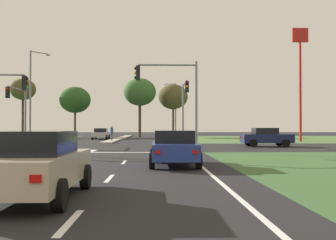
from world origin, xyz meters
TOP-DOWN VIEW (x-y plane):
  - ground_plane at (0.00, 30.00)m, footprint 200.00×200.00m
  - grass_verge_far_right at (25.50, 54.50)m, footprint 35.00×35.00m
  - median_island_near at (0.00, 11.00)m, footprint 1.20×22.00m
  - median_island_far at (0.00, 55.00)m, footprint 1.20×36.00m
  - lane_dash_near at (3.50, 3.65)m, footprint 0.14×2.00m
  - lane_dash_second at (3.50, 9.65)m, footprint 0.14×2.00m
  - lane_dash_third at (3.50, 15.65)m, footprint 0.14×2.00m
  - edge_line_right at (6.85, 12.00)m, footprint 0.14×24.00m
  - stop_bar_near at (3.80, 23.00)m, footprint 6.40×0.50m
  - crosswalk_bar_second at (-5.25, 24.80)m, footprint 0.70×2.80m
  - crosswalk_bar_third at (-4.10, 24.80)m, footprint 0.70×2.80m
  - crosswalk_bar_fourth at (-2.95, 24.80)m, footprint 0.70×2.80m
  - crosswalk_bar_fifth at (-1.80, 24.80)m, footprint 0.70×2.80m
  - crosswalk_bar_sixth at (-0.65, 24.80)m, footprint 0.70×2.80m
  - crosswalk_bar_seventh at (0.50, 24.80)m, footprint 0.70×2.80m
  - car_navy_near at (14.17, 30.64)m, footprint 4.18×2.09m
  - car_silver_third at (-2.31, 51.38)m, footprint 2.01×4.50m
  - car_blue_fourth at (5.72, 13.95)m, footprint 2.04×4.59m
  - car_beige_fifth at (2.21, 5.99)m, footprint 2.03×4.63m
  - traffic_signal_far_right at (7.60, 34.58)m, footprint 0.32×5.60m
  - traffic_signal_far_left at (-7.60, 34.68)m, footprint 0.32×5.14m
  - traffic_signal_near_right at (6.17, 23.40)m, footprint 4.15×0.32m
  - street_lamp_third at (-8.18, 40.62)m, footprint 1.80×1.91m
  - street_lamp_fourth at (8.15, 66.05)m, footprint 2.10×0.43m
  - pedestrian_at_median at (0.07, 42.36)m, footprint 0.34×0.34m
  - fastfood_pole_sign at (21.38, 42.81)m, footprint 1.80×0.40m
  - treeline_second at (-17.04, 65.29)m, footprint 4.18×4.18m
  - treeline_third at (-8.06, 63.29)m, footprint 4.96×4.96m
  - treeline_fourth at (2.34, 63.81)m, footprint 5.29×5.29m
  - treeline_fifth at (7.89, 66.05)m, footprint 4.97×4.97m

SIDE VIEW (x-z plane):
  - ground_plane at x=0.00m, z-range 0.00..0.00m
  - grass_verge_far_right at x=25.50m, z-range 0.00..0.01m
  - lane_dash_near at x=3.50m, z-range 0.00..0.01m
  - lane_dash_second at x=3.50m, z-range 0.00..0.01m
  - lane_dash_third at x=3.50m, z-range 0.00..0.01m
  - edge_line_right at x=6.85m, z-range 0.00..0.01m
  - stop_bar_near at x=3.80m, z-range 0.00..0.01m
  - crosswalk_bar_second at x=-5.25m, z-range 0.00..0.01m
  - crosswalk_bar_third at x=-4.10m, z-range 0.00..0.01m
  - crosswalk_bar_fourth at x=-2.95m, z-range 0.00..0.01m
  - crosswalk_bar_fifth at x=-1.80m, z-range 0.00..0.01m
  - crosswalk_bar_sixth at x=-0.65m, z-range 0.00..0.01m
  - crosswalk_bar_seventh at x=0.50m, z-range 0.00..0.01m
  - median_island_near at x=0.00m, z-range 0.00..0.14m
  - median_island_far at x=0.00m, z-range 0.00..0.14m
  - car_silver_third at x=-2.31m, z-range 0.02..1.50m
  - car_blue_fourth at x=5.72m, z-range 0.02..1.50m
  - car_beige_fifth at x=2.21m, z-range 0.02..1.55m
  - car_navy_near at x=14.17m, z-range 0.02..1.58m
  - pedestrian_at_median at x=0.07m, z-range 0.31..1.95m
  - traffic_signal_far_left at x=-7.60m, z-range 1.05..6.40m
  - traffic_signal_near_right at x=6.17m, z-range 1.07..7.01m
  - traffic_signal_far_right at x=7.60m, z-range 1.15..6.98m
  - street_lamp_fourth at x=8.15m, z-range 0.52..9.57m
  - street_lamp_third at x=-8.18m, z-range 0.57..10.34m
  - treeline_third at x=-8.06m, z-range 1.94..10.07m
  - treeline_fifth at x=7.89m, z-range 2.30..11.19m
  - treeline_fourth at x=2.34m, z-range 2.52..12.14m
  - treeline_second at x=-17.04m, z-range 2.99..12.67m
  - fastfood_pole_sign at x=21.38m, z-range 2.86..15.76m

